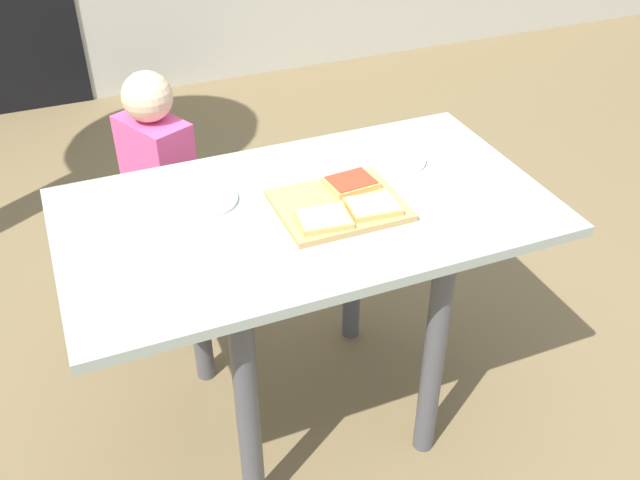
% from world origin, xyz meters
% --- Properties ---
extents(ground_plane, '(16.00, 16.00, 0.00)m').
position_xyz_m(ground_plane, '(0.00, 0.00, 0.00)').
color(ground_plane, brown).
extents(dining_table, '(1.27, 0.72, 0.77)m').
position_xyz_m(dining_table, '(0.00, 0.00, 0.64)').
color(dining_table, '#97A296').
rests_on(dining_table, ground).
extents(cutting_board, '(0.32, 0.26, 0.02)m').
position_xyz_m(cutting_board, '(0.08, -0.04, 0.78)').
color(cutting_board, tan).
rests_on(cutting_board, dining_table).
extents(pizza_slice_far_right, '(0.14, 0.11, 0.02)m').
position_xyz_m(pizza_slice_far_right, '(0.14, 0.03, 0.80)').
color(pizza_slice_far_right, '#E0AB5A').
rests_on(pizza_slice_far_right, cutting_board).
extents(pizza_slice_near_left, '(0.14, 0.12, 0.02)m').
position_xyz_m(pizza_slice_near_left, '(0.01, -0.10, 0.80)').
color(pizza_slice_near_left, '#E0AB5A').
rests_on(pizza_slice_near_left, cutting_board).
extents(pizza_slice_near_right, '(0.14, 0.12, 0.02)m').
position_xyz_m(pizza_slice_near_right, '(0.14, -0.10, 0.80)').
color(pizza_slice_near_right, '#E0AB5A').
rests_on(pizza_slice_near_right, cutting_board).
extents(plate_white_left, '(0.19, 0.19, 0.01)m').
position_xyz_m(plate_white_left, '(-0.24, 0.13, 0.78)').
color(plate_white_left, silver).
rests_on(plate_white_left, dining_table).
extents(plate_white_right, '(0.19, 0.19, 0.01)m').
position_xyz_m(plate_white_right, '(0.32, 0.13, 0.78)').
color(plate_white_right, white).
rests_on(plate_white_right, dining_table).
extents(child_left, '(0.23, 0.28, 0.96)m').
position_xyz_m(child_left, '(-0.28, 0.60, 0.54)').
color(child_left, '#26363F').
rests_on(child_left, ground).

